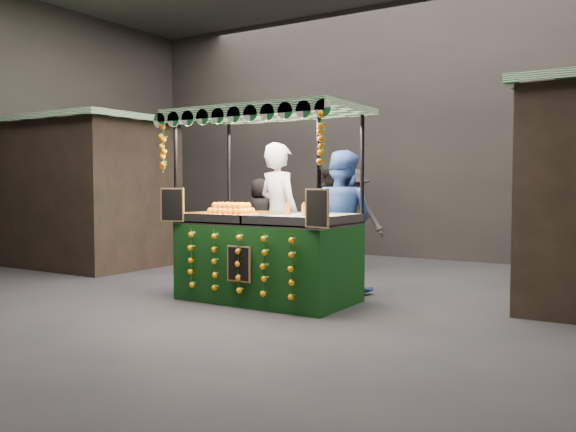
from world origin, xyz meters
The scene contains 11 objects.
ground centered at (0.00, 0.00, 0.00)m, with size 12.00×12.00×0.00m, color black.
market_hall centered at (0.00, 0.00, 3.38)m, with size 12.10×10.10×5.05m.
neighbour_stall_left centered at (-4.40, 1.00, 1.31)m, with size 3.00×2.20×2.60m.
juice_stall centered at (0.26, -0.10, 0.73)m, with size 2.43×1.43×2.35m.
vendor_grey centered at (-0.16, 0.82, 1.01)m, with size 0.85×0.68×2.01m.
vendor_blue centered at (0.75, 0.92, 0.94)m, with size 0.93×0.73×1.88m.
shopper_0 centered at (-3.75, 1.80, 0.84)m, with size 0.68×0.50×1.69m.
shopper_1 centered at (-0.33, 2.54, 0.89)m, with size 1.10×1.06×1.78m.
shopper_2 centered at (-1.36, 2.87, 0.80)m, with size 1.00×0.83×1.60m.
shopper_3 centered at (-0.18, 3.15, 0.85)m, with size 1.25×0.98×1.70m.
shopper_4 centered at (-2.80, 4.19, 0.78)m, with size 0.78×0.52×1.56m.
Camera 1 is at (4.36, -6.20, 1.43)m, focal length 37.50 mm.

